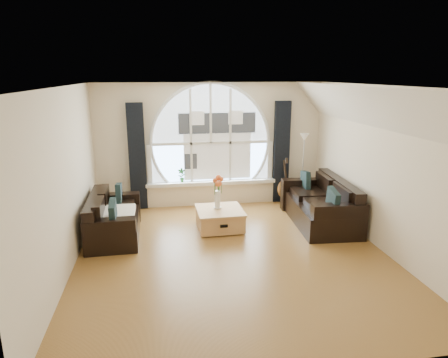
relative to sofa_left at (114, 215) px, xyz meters
The scene contains 21 objects.
ground 2.31m from the sofa_left, 29.68° to the right, with size 5.00×5.50×0.01m, color brown.
ceiling 3.24m from the sofa_left, 29.68° to the right, with size 5.00×5.50×0.01m, color silver.
wall_back 2.73m from the sofa_left, 39.33° to the left, with size 5.00×0.01×2.70m, color beige.
wall_front 4.46m from the sofa_left, 62.96° to the right, with size 5.00×0.01×2.70m, color beige.
wall_left 1.56m from the sofa_left, 114.78° to the right, with size 0.01×5.50×2.70m, color beige.
wall_right 4.72m from the sofa_left, 14.14° to the right, with size 0.01×5.50×2.70m, color beige.
attic_slope 4.75m from the sofa_left, 15.11° to the right, with size 0.92×5.50×0.72m, color silver.
arched_window 2.82m from the sofa_left, 38.81° to the left, with size 2.60×0.06×2.15m, color silver.
window_sill 2.50m from the sofa_left, 37.56° to the left, with size 2.90×0.22×0.08m, color white.
window_frame 2.80m from the sofa_left, 38.28° to the left, with size 2.76×0.08×2.15m, color white.
neighbor_house 2.87m from the sofa_left, 36.52° to the left, with size 1.70×0.02×1.50m, color silver.
curtain_left 1.72m from the sofa_left, 75.83° to the left, with size 0.35×0.12×2.30m, color black.
curtain_right 3.95m from the sofa_left, 22.76° to the left, with size 0.35×0.12×2.30m, color black.
sofa_left is the anchor object (origin of this frame).
sofa_right 3.92m from the sofa_left, ahead, with size 0.99×1.97×0.88m, color black.
coffee_chest 1.95m from the sofa_left, ahead, with size 0.87×0.87×0.42m, color #B5804A.
throw_blanket 0.23m from the sofa_left, 60.48° to the right, with size 0.55×0.55×0.10m, color silver.
vase_flowers 1.95m from the sofa_left, ahead, with size 0.24×0.24×0.70m, color white.
floor_lamp 4.25m from the sofa_left, 17.70° to the left, with size 0.24×0.24×1.60m, color #B2B2B2.
guitar 3.91m from the sofa_left, 21.25° to the left, with size 0.36×0.24×1.06m, color #976430.
potted_plant 2.04m from the sofa_left, 49.13° to the left, with size 0.17×0.11×0.31m, color #1E6023.
Camera 1 is at (-1.11, -5.91, 2.88)m, focal length 31.99 mm.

